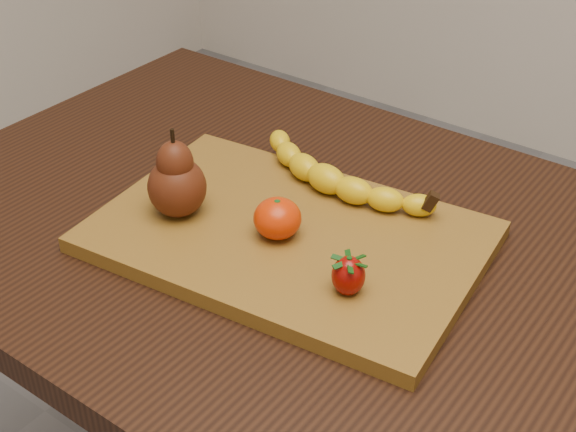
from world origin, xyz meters
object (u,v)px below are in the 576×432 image
Objects in this scene: cutting_board at (288,237)px; pear at (176,173)px; table at (287,287)px; mandarin at (277,218)px.

cutting_board is 0.15m from pear.
table is at bearing 122.30° from cutting_board.
mandarin is (0.02, -0.05, 0.14)m from table.
mandarin is (-0.00, -0.02, 0.03)m from cutting_board.
mandarin is at bearing -66.08° from table.
pear reaches higher than table.
pear is 1.98× the size of mandarin.
pear is at bearing -144.14° from table.
table is 8.94× the size of pear.
pear reaches higher than mandarin.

